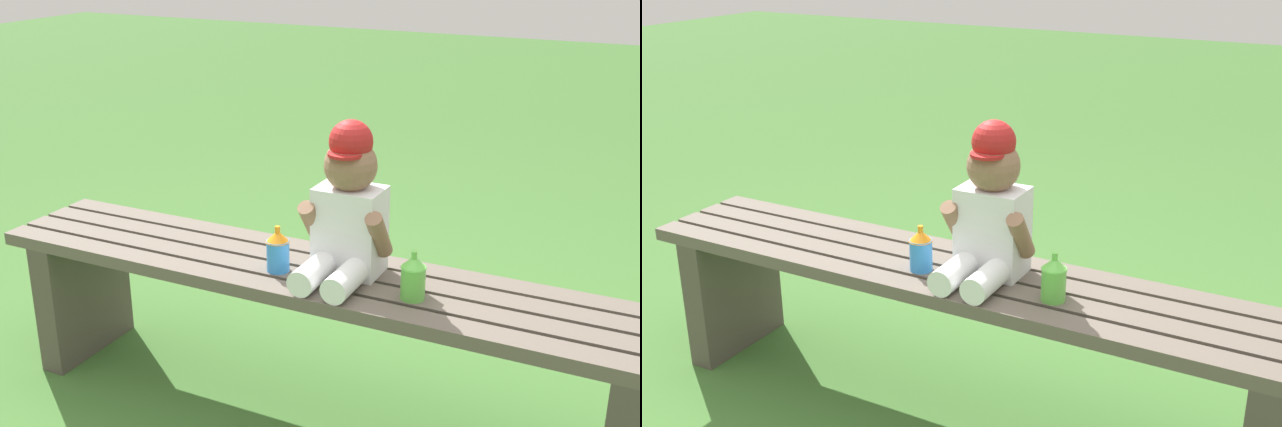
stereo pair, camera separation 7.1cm
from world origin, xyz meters
TOP-DOWN VIEW (x-y plane):
  - ground_plane at (0.00, 0.00)m, footprint 16.00×16.00m
  - park_bench at (0.00, 0.00)m, footprint 1.86×0.34m
  - child_figure at (0.09, 0.01)m, footprint 0.23×0.27m
  - sippy_cup_left at (-0.08, -0.05)m, footprint 0.06×0.06m
  - sippy_cup_right at (0.29, -0.05)m, footprint 0.06×0.06m

SIDE VIEW (x-z plane):
  - ground_plane at x=0.00m, z-range 0.00..0.00m
  - park_bench at x=0.00m, z-range 0.09..0.53m
  - sippy_cup_left at x=-0.08m, z-range 0.44..0.56m
  - sippy_cup_right at x=0.29m, z-range 0.44..0.56m
  - child_figure at x=0.09m, z-range 0.42..0.82m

